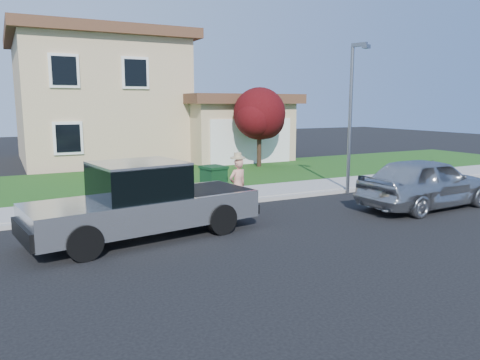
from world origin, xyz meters
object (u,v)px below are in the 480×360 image
at_px(woman, 238,184).
at_px(sedan, 427,182).
at_px(ornamental_tree, 260,116).
at_px(trash_bin, 214,183).
at_px(pickup_truck, 144,202).
at_px(street_lamp, 352,110).

bearing_deg(woman, sedan, 146.42).
distance_m(ornamental_tree, trash_bin, 8.71).
relative_size(pickup_truck, woman, 3.25).
bearing_deg(sedan, ornamental_tree, -2.11).
xyz_separation_m(woman, trash_bin, (-0.16, 1.37, -0.14)).
bearing_deg(trash_bin, pickup_truck, -148.39).
height_order(ornamental_tree, street_lamp, street_lamp).
xyz_separation_m(ornamental_tree, trash_bin, (-5.40, -6.58, -1.86)).
bearing_deg(pickup_truck, trash_bin, 32.67).
bearing_deg(sedan, woman, 66.23).
height_order(sedan, trash_bin, sedan).
height_order(pickup_truck, trash_bin, pickup_truck).
xyz_separation_m(pickup_truck, trash_bin, (2.97, 2.61, -0.15)).
bearing_deg(ornamental_tree, sedan, -89.05).
relative_size(pickup_truck, street_lamp, 1.11).
distance_m(ornamental_tree, street_lamp, 7.14).
bearing_deg(pickup_truck, street_lamp, 5.92).
relative_size(pickup_truck, trash_bin, 5.33).
bearing_deg(pickup_truck, sedan, -14.08).
distance_m(pickup_truck, ornamental_tree, 12.55).
relative_size(sedan, street_lamp, 0.89).
xyz_separation_m(sedan, ornamental_tree, (-0.17, 10.00, 1.77)).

